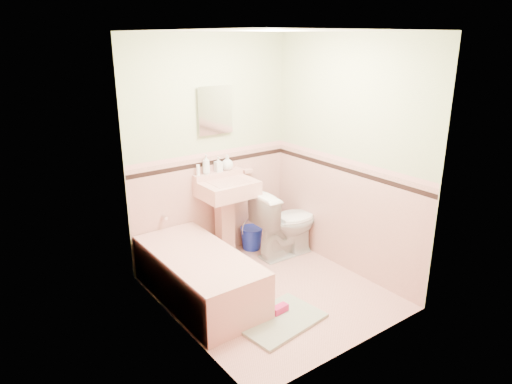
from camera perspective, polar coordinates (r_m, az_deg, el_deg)
floor at (r=4.80m, az=1.80°, el=-12.16°), size 2.20×2.20×0.00m
ceiling at (r=4.13m, az=2.17°, el=19.19°), size 2.20×2.20×0.00m
wall_back at (r=5.18m, az=-5.59°, el=5.04°), size 2.50×0.00×2.50m
wall_front at (r=3.55m, az=13.01°, el=-1.78°), size 2.50×0.00×2.50m
wall_left at (r=3.79m, az=-10.00°, el=-0.24°), size 0.00×2.50×2.50m
wall_right at (r=4.96m, az=11.12°, el=4.18°), size 0.00×2.50×2.50m
wainscot_back at (r=5.36m, az=-5.31°, el=-1.75°), size 2.00×0.00×2.00m
wainscot_front at (r=3.82m, az=12.17°, el=-10.90°), size 2.00×0.00×2.00m
wainscot_left at (r=4.05m, az=-9.33°, el=-8.94°), size 0.00×2.20×2.20m
wainscot_right at (r=5.15m, az=10.58°, el=-2.86°), size 0.00×2.20×2.20m
accent_back at (r=5.20m, az=-5.44°, el=3.61°), size 2.00×0.00×2.00m
accent_front at (r=3.60m, az=12.65°, el=-3.64°), size 2.00×0.00×2.00m
accent_left at (r=3.84m, az=-9.65°, el=-2.03°), size 0.00×2.20×2.20m
accent_right at (r=4.98m, az=10.88°, el=2.70°), size 0.00×2.20×2.20m
cap_back at (r=5.17m, az=-5.48°, el=4.68°), size 2.00×0.00×2.00m
cap_front at (r=3.57m, az=12.76°, el=-2.15°), size 2.00×0.00×2.00m
cap_left at (r=3.81m, az=-9.73°, el=-0.62°), size 0.00×2.20×2.20m
cap_right at (r=4.96m, az=10.95°, el=3.81°), size 0.00×2.20×2.20m
bathtub at (r=4.63m, az=-7.00°, el=-10.36°), size 0.70×1.50×0.45m
tub_faucet at (r=5.05m, az=-11.23°, el=-3.00°), size 0.04×0.12×0.04m
sink at (r=5.25m, az=-3.51°, el=-3.61°), size 0.61×0.50×0.95m
sink_faucet at (r=5.20m, az=-4.45°, el=1.71°), size 0.02×0.02×0.10m
medicine_cabinet at (r=5.09m, az=-5.09°, el=9.99°), size 0.40×0.04×0.49m
soap_dish at (r=5.47m, az=-1.05°, el=2.61°), size 0.12×0.07×0.04m
soap_bottle_left at (r=5.11m, az=-6.15°, el=3.40°), size 0.10×0.10×0.22m
soap_bottle_mid at (r=5.20m, az=-4.65°, el=3.42°), size 0.08×0.08×0.17m
soap_bottle_right at (r=5.26m, az=-3.55°, el=3.64°), size 0.17×0.17×0.17m
tube at (r=5.08m, az=-7.13°, el=2.69°), size 0.04×0.04×0.12m
toilet at (r=5.41m, az=3.68°, el=-3.77°), size 0.80×0.48×0.80m
bucket at (r=5.65m, az=-0.54°, el=-5.67°), size 0.32×0.32×0.27m
bath_mat at (r=4.36m, az=2.92°, el=-15.46°), size 0.83×0.61×0.03m
shoe at (r=4.43m, az=2.94°, el=-14.15°), size 0.17×0.09×0.07m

